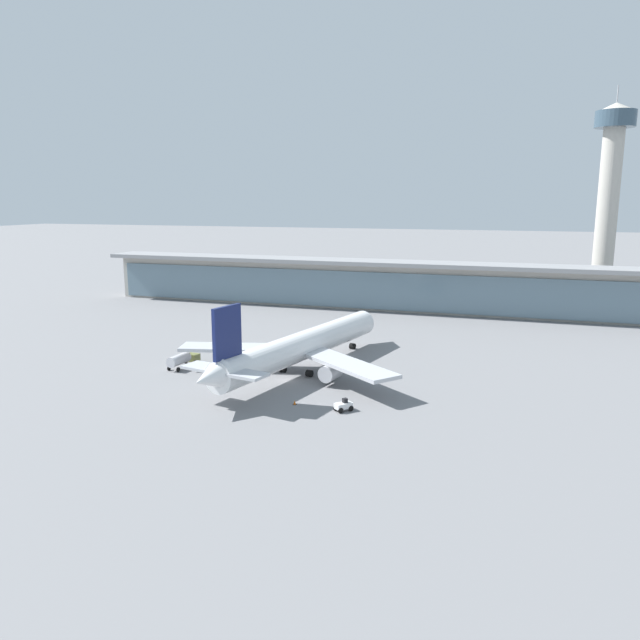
{
  "coord_description": "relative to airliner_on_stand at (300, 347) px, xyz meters",
  "views": [
    {
      "loc": [
        40.71,
        -102.25,
        33.37
      ],
      "look_at": [
        0.0,
        20.95,
        7.64
      ],
      "focal_mm": 34.17,
      "sensor_mm": 36.0,
      "label": 1
    }
  ],
  "objects": [
    {
      "name": "terminal_building",
      "position": [
        -0.91,
        73.74,
        2.64
      ],
      "size": [
        183.6,
        12.8,
        15.2
      ],
      "color": "#B2ADA3",
      "rests_on": "ground"
    },
    {
      "name": "control_tower",
      "position": [
        64.81,
        105.68,
        31.66
      ],
      "size": [
        12.0,
        12.0,
        67.54
      ],
      "color": "#B2ADA3",
      "rests_on": "ground"
    },
    {
      "name": "service_truck_near_nose_olive",
      "position": [
        -23.96,
        -3.99,
        -3.52
      ],
      "size": [
        3.09,
        8.75,
        2.95
      ],
      "color": "olive",
      "rests_on": "ground"
    },
    {
      "name": "service_truck_under_wing_white",
      "position": [
        14.18,
        -18.58,
        -4.36
      ],
      "size": [
        3.16,
        3.28,
        2.05
      ],
      "color": "silver",
      "rests_on": "ground"
    },
    {
      "name": "service_truck_mid_apron_blue",
      "position": [
        -5.02,
        10.44,
        -4.42
      ],
      "size": [
        2.78,
        6.94,
        2.7
      ],
      "color": "#234C9E",
      "rests_on": "ground"
    },
    {
      "name": "safety_cone_alpha",
      "position": [
        5.65,
        -18.13,
        -4.91
      ],
      "size": [
        0.62,
        0.62,
        0.7
      ],
      "color": "orange",
      "rests_on": "ground"
    },
    {
      "name": "airliner_on_stand",
      "position": [
        0.0,
        0.0,
        0.0
      ],
      "size": [
        46.92,
        61.9,
        16.61
      ],
      "color": "white",
      "rests_on": "ground"
    },
    {
      "name": "ground_plane",
      "position": [
        -0.91,
        -5.89,
        -5.23
      ],
      "size": [
        1200.0,
        1200.0,
        0.0
      ],
      "primitive_type": "plane",
      "color": "slate"
    }
  ]
}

